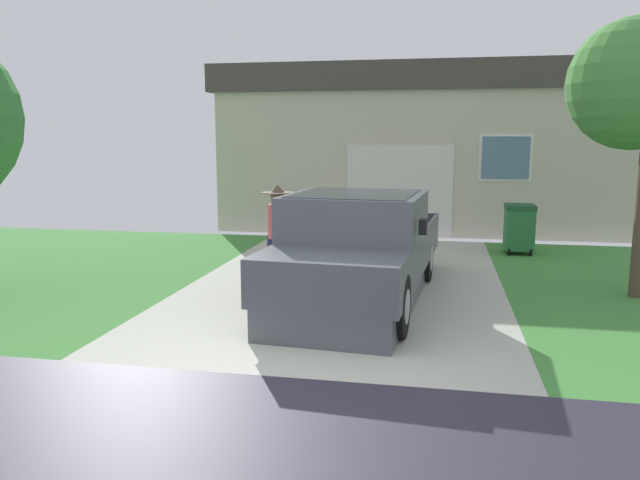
{
  "coord_description": "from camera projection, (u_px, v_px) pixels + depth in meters",
  "views": [
    {
      "loc": [
        1.5,
        -5.9,
        2.46
      ],
      "look_at": [
        -0.2,
        2.93,
        0.96
      ],
      "focal_mm": 34.62,
      "sensor_mm": 36.0,
      "label": 1
    }
  ],
  "objects": [
    {
      "name": "person_with_hat",
      "position": [
        278.0,
        229.0,
        9.82
      ],
      "size": [
        0.51,
        0.51,
        1.73
      ],
      "rotation": [
        0.0,
        0.0,
        -0.66
      ],
      "color": "navy",
      "rests_on": "ground"
    },
    {
      "name": "wheeled_trash_bin",
      "position": [
        519.0,
        227.0,
        13.16
      ],
      "size": [
        0.6,
        0.72,
        1.05
      ],
      "color": "#286B38",
      "rests_on": "ground"
    },
    {
      "name": "ground",
      "position": [
        226.0,
        472.0,
        4.61
      ],
      "size": [
        29.2,
        18.6,
        0.18
      ],
      "color": "#B1B3A3"
    },
    {
      "name": "handbag",
      "position": [
        259.0,
        286.0,
        9.76
      ],
      "size": [
        0.34,
        0.19,
        0.43
      ],
      "color": "brown",
      "rests_on": "ground"
    },
    {
      "name": "pickup_truck",
      "position": [
        357.0,
        255.0,
        9.17
      ],
      "size": [
        2.3,
        5.32,
        1.66
      ],
      "rotation": [
        0.0,
        0.0,
        3.06
      ],
      "color": "#4B5158",
      "rests_on": "ground"
    },
    {
      "name": "house_with_garage",
      "position": [
        419.0,
        147.0,
        17.85
      ],
      "size": [
        10.64,
        5.99,
        4.3
      ],
      "color": "#BFB7A2",
      "rests_on": "ground"
    }
  ]
}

